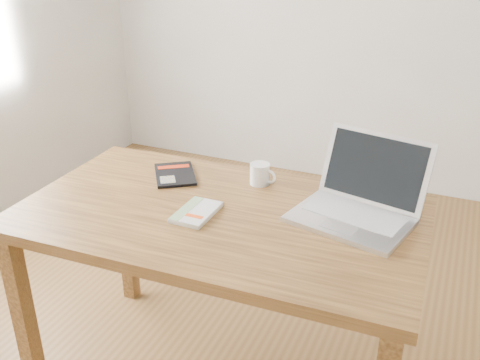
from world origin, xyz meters
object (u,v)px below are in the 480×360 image
at_px(desk, 220,234).
at_px(black_guidebook, 175,174).
at_px(white_guidebook, 197,212).
at_px(laptop, 359,201).
at_px(coffee_mug, 260,174).

xyz_separation_m(desk, black_guidebook, (-0.29, 0.20, 0.10)).
relative_size(white_guidebook, black_guidebook, 0.70).
bearing_deg(laptop, desk, -147.05).
distance_m(laptop, coffee_mug, 0.40).
bearing_deg(white_guidebook, black_guidebook, 132.73).
bearing_deg(black_guidebook, laptop, -38.09).
distance_m(black_guidebook, coffee_mug, 0.34).
xyz_separation_m(white_guidebook, black_guidebook, (-0.23, 0.25, -0.00)).
bearing_deg(coffee_mug, laptop, -2.20).
height_order(desk, coffee_mug, coffee_mug).
bearing_deg(white_guidebook, desk, 40.79).
bearing_deg(laptop, white_guidebook, -144.04).
xyz_separation_m(white_guidebook, laptop, (0.50, 0.21, 0.05)).
bearing_deg(coffee_mug, black_guidebook, -156.65).
bearing_deg(black_guidebook, white_guidebook, -82.50).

